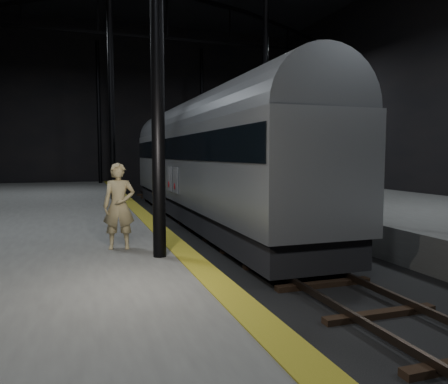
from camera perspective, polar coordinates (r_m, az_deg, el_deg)
name	(u,v)px	position (r m, az deg, el deg)	size (l,w,h in m)	color
ground	(257,251)	(14.03, 4.27, -7.65)	(44.00, 44.00, 0.00)	black
platform_right	(443,223)	(18.17, 26.71, -3.68)	(9.00, 43.80, 1.00)	#4A4A48
tactile_strip	(154,225)	(12.95, -9.11, -4.23)	(0.50, 43.80, 0.01)	olive
track	(257,249)	(14.02, 4.27, -7.38)	(2.40, 43.00, 0.24)	#3F3328
train	(204,155)	(19.38, -2.60, 4.87)	(3.05, 20.35, 5.44)	#A4A8AC
woman	(119,206)	(9.73, -13.55, -1.80)	(0.68, 0.45, 1.87)	tan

